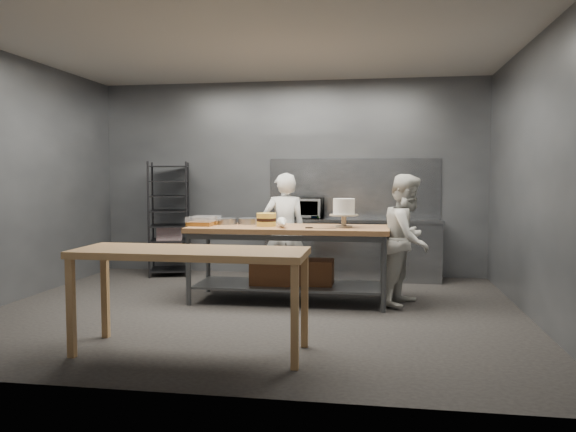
% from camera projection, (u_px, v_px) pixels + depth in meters
% --- Properties ---
extents(ground, '(6.00, 6.00, 0.00)m').
position_uv_depth(ground, '(256.00, 310.00, 6.40)').
color(ground, black).
rests_on(ground, ground).
extents(back_wall, '(6.00, 0.04, 3.00)m').
position_uv_depth(back_wall, '(289.00, 178.00, 8.76)').
color(back_wall, '#4C4F54').
rests_on(back_wall, ground).
extents(work_table, '(2.40, 0.90, 0.92)m').
position_uv_depth(work_table, '(289.00, 255.00, 6.83)').
color(work_table, brown).
rests_on(work_table, ground).
extents(near_counter, '(2.00, 0.70, 0.90)m').
position_uv_depth(near_counter, '(191.00, 259.00, 4.82)').
color(near_counter, '#A07042').
rests_on(near_counter, ground).
extents(back_counter, '(2.60, 0.60, 0.90)m').
position_uv_depth(back_counter, '(352.00, 249.00, 8.36)').
color(back_counter, slate).
rests_on(back_counter, ground).
extents(splashback_panel, '(2.60, 0.02, 0.90)m').
position_uv_depth(splashback_panel, '(354.00, 188.00, 8.59)').
color(splashback_panel, slate).
rests_on(splashback_panel, back_counter).
extents(speed_rack, '(0.76, 0.80, 1.75)m').
position_uv_depth(speed_rack, '(169.00, 220.00, 8.70)').
color(speed_rack, black).
rests_on(speed_rack, ground).
extents(chef_behind, '(0.65, 0.50, 1.57)m').
position_uv_depth(chef_behind, '(285.00, 231.00, 7.58)').
color(chef_behind, white).
rests_on(chef_behind, ground).
extents(chef_right, '(0.83, 0.92, 1.55)m').
position_uv_depth(chef_right, '(407.00, 240.00, 6.65)').
color(chef_right, silver).
rests_on(chef_right, ground).
extents(microwave, '(0.54, 0.37, 0.30)m').
position_uv_depth(microwave, '(305.00, 208.00, 8.43)').
color(microwave, black).
rests_on(microwave, back_counter).
extents(frosted_cake_stand, '(0.34, 0.34, 0.34)m').
position_uv_depth(frosted_cake_stand, '(344.00, 209.00, 6.65)').
color(frosted_cake_stand, '#AB9F89').
rests_on(frosted_cake_stand, work_table).
extents(layer_cake, '(0.24, 0.24, 0.16)m').
position_uv_depth(layer_cake, '(266.00, 220.00, 6.83)').
color(layer_cake, '#F1CC4C').
rests_on(layer_cake, work_table).
extents(cake_pans, '(0.55, 0.34, 0.07)m').
position_uv_depth(cake_pans, '(238.00, 221.00, 7.13)').
color(cake_pans, gray).
rests_on(cake_pans, work_table).
extents(piping_bag, '(0.21, 0.40, 0.12)m').
position_uv_depth(piping_bag, '(283.00, 223.00, 6.53)').
color(piping_bag, white).
rests_on(piping_bag, work_table).
extents(offset_spatula, '(0.36, 0.02, 0.02)m').
position_uv_depth(offset_spatula, '(317.00, 228.00, 6.52)').
color(offset_spatula, slate).
rests_on(offset_spatula, work_table).
extents(pastry_clamshells, '(0.33, 0.44, 0.11)m').
position_uv_depth(pastry_clamshells, '(204.00, 221.00, 6.98)').
color(pastry_clamshells, '#A36020').
rests_on(pastry_clamshells, work_table).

